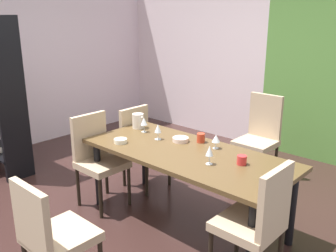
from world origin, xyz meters
TOP-DOWN VIEW (x-y plane):
  - ground_plane at (0.00, 0.00)m, footprint 5.20×5.35m
  - back_panel_interior at (-1.21, 2.63)m, footprint 2.78×0.10m
  - left_interior_panel at (-2.55, 0.00)m, footprint 0.10×5.35m
  - dining_table at (0.73, 0.12)m, footprint 2.04×0.89m
  - chair_head_far at (0.72, 1.54)m, footprint 0.44×0.45m
  - chair_head_near at (0.70, -1.30)m, footprint 0.44×0.44m
  - chair_left_far at (-0.20, 0.44)m, footprint 0.45×0.44m
  - chair_right_near at (1.68, -0.21)m, footprint 0.44×0.44m
  - chair_left_near at (-0.21, -0.21)m, footprint 0.45×0.44m
  - wine_glass_right at (0.30, 0.19)m, footprint 0.07×0.07m
  - wine_glass_near_shelf at (1.08, 0.01)m, footprint 0.07×0.07m
  - wine_glass_left at (0.89, 0.37)m, footprint 0.08×0.08m
  - wine_glass_east at (0.02, 0.26)m, footprint 0.07×0.07m
  - serving_bowl_south at (0.51, 0.29)m, footprint 0.16×0.16m
  - serving_bowl_west at (0.10, -0.14)m, footprint 0.13×0.13m
  - cup_center at (1.28, 0.19)m, footprint 0.08×0.08m
  - cup_corner at (0.68, 0.41)m, footprint 0.08×0.08m
  - pitcher_north at (-0.13, 0.32)m, footprint 0.14×0.13m

SIDE VIEW (x-z plane):
  - ground_plane at x=0.00m, z-range -0.02..0.00m
  - chair_left_far at x=-0.20m, z-range 0.07..0.99m
  - chair_head_near at x=0.70m, z-range 0.07..1.00m
  - chair_left_near at x=-0.21m, z-range 0.06..1.04m
  - chair_right_near at x=1.68m, z-range 0.06..1.04m
  - chair_head_far at x=0.72m, z-range 0.05..1.09m
  - dining_table at x=0.73m, z-range 0.29..1.04m
  - serving_bowl_south at x=0.51m, z-range 0.74..0.79m
  - serving_bowl_west at x=0.10m, z-range 0.74..0.79m
  - cup_center at x=1.28m, z-range 0.74..0.82m
  - cup_corner at x=0.68m, z-range 0.74..0.84m
  - pitcher_north at x=-0.13m, z-range 0.75..0.91m
  - wine_glass_left at x=0.89m, z-range 0.77..0.91m
  - wine_glass_right at x=0.30m, z-range 0.78..0.94m
  - wine_glass_east at x=0.02m, z-range 0.78..0.94m
  - wine_glass_near_shelf at x=1.08m, z-range 0.78..0.95m
  - back_panel_interior at x=-1.21m, z-range 0.00..2.72m
  - left_interior_panel at x=-2.55m, z-range 0.00..2.72m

